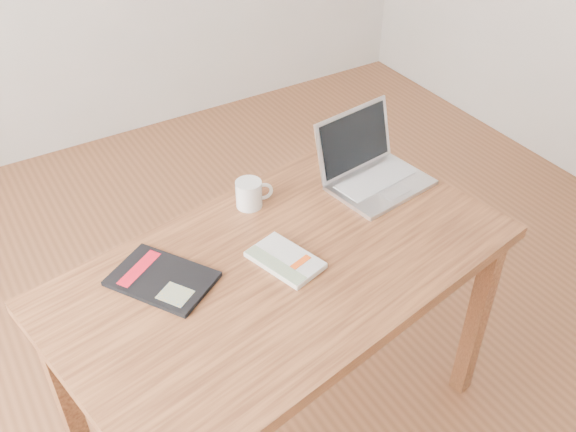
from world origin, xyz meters
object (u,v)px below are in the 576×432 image
desk (284,285)px  laptop (371,168)px  black_guidebook (162,279)px  coffee_mug (250,193)px  white_guidebook (285,260)px

desk → laptop: size_ratio=4.07×
black_guidebook → coffee_mug: (0.36, 0.17, 0.04)m
black_guidebook → coffee_mug: coffee_mug is taller
desk → laptop: laptop is taller
white_guidebook → laptop: (0.44, 0.19, 0.04)m
white_guidebook → laptop: size_ratio=0.67×
white_guidebook → laptop: 0.48m
coffee_mug → white_guidebook: bearing=-84.3°
black_guidebook → laptop: laptop is taller
laptop → desk: bearing=-164.5°
white_guidebook → laptop: bearing=8.2°
laptop → coffee_mug: laptop is taller
laptop → white_guidebook: bearing=-164.1°
white_guidebook → black_guidebook: bearing=145.7°
white_guidebook → desk: bearing=118.0°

